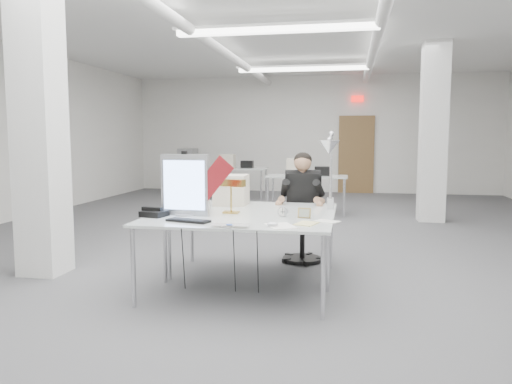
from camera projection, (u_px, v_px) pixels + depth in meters
room_shell at (279, 125)px, 7.08m from camera, size 10.04×14.04×3.24m
desk_main at (235, 221)px, 4.62m from camera, size 1.80×0.90×0.02m
desk_second at (253, 208)px, 5.50m from camera, size 1.80×0.90×0.02m
bg_desk_a at (307, 176)px, 9.96m from camera, size 1.60×0.80×0.02m
bg_desk_b at (235, 168)px, 12.47m from camera, size 1.60×0.80×0.02m
filing_cabinet at (188, 170)px, 14.22m from camera, size 0.45×0.55×1.20m
office_chair at (302, 220)px, 6.07m from camera, size 0.55×0.55×1.03m
seated_person at (302, 189)px, 5.98m from camera, size 0.58×0.69×0.97m
monitor at (185, 185)px, 4.87m from camera, size 0.49×0.08×0.60m
pennant at (213, 180)px, 4.78m from camera, size 0.43×0.05×0.47m
keyboard at (188, 221)px, 4.52m from camera, size 0.43×0.23×0.02m
laptop at (229, 227)px, 4.21m from camera, size 0.32×0.21×0.03m
mouse at (273, 224)px, 4.28m from camera, size 0.11×0.08×0.04m
bankers_lamp at (231, 195)px, 5.03m from camera, size 0.35×0.22×0.37m
desk_phone at (154, 214)px, 4.83m from camera, size 0.26×0.24×0.06m
picture_frame_left at (171, 208)px, 5.07m from camera, size 0.13×0.04×0.10m
picture_frame_right at (304, 213)px, 4.73m from camera, size 0.13×0.05×0.10m
desk_clock at (283, 212)px, 4.81m from camera, size 0.11×0.05×0.10m
paper_stack_a at (281, 226)px, 4.30m from camera, size 0.32×0.36×0.01m
paper_stack_b at (306, 224)px, 4.41m from camera, size 0.23×0.27×0.01m
paper_stack_c at (327, 221)px, 4.53m from camera, size 0.26×0.24×0.01m
beige_monitor at (231, 190)px, 5.64m from camera, size 0.37×0.35×0.34m
architect_lamp at (330, 170)px, 5.05m from camera, size 0.44×0.71×0.86m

